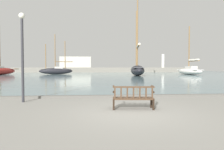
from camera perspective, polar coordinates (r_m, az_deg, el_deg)
ground_plane at (r=7.36m, az=5.25°, el=-10.73°), size 160.00×160.00×0.00m
harbor_water at (r=51.11m, az=-3.08°, el=0.34°), size 100.00×80.00×0.08m
quay_edge_kerb at (r=11.10m, az=1.89°, el=-6.04°), size 40.00×0.30×0.12m
park_bench at (r=7.95m, az=6.05°, el=-6.33°), size 1.64×0.66×0.92m
sailboat_outer_starboard at (r=48.19m, az=-15.65°, el=1.29°), size 7.81×4.05×9.25m
sailboat_nearest_starboard at (r=47.99m, az=21.27°, el=1.21°), size 3.38×9.14×10.82m
sailboat_mid_port at (r=39.79m, az=7.25°, el=1.74°), size 4.02×13.48×16.55m
lamp_post at (r=10.35m, az=-24.25°, el=6.99°), size 0.28×0.28×4.20m
far_breakwater at (r=65.97m, az=-4.75°, el=2.00°), size 56.30×2.40×6.16m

